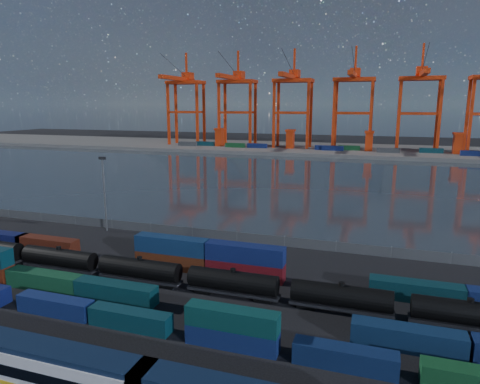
% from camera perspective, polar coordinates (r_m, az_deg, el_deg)
% --- Properties ---
extents(ground, '(700.00, 700.00, 0.00)m').
position_cam_1_polar(ground, '(64.53, -8.69, -13.92)').
color(ground, black).
rests_on(ground, ground).
extents(harbor_water, '(700.00, 700.00, 0.00)m').
position_cam_1_polar(harbor_water, '(161.32, 8.44, 1.61)').
color(harbor_water, '#2A343C').
rests_on(harbor_water, ground).
extents(far_quay, '(700.00, 70.00, 2.00)m').
position_cam_1_polar(far_quay, '(264.35, 12.47, 5.55)').
color(far_quay, '#514F4C').
rests_on(far_quay, ground).
extents(distant_mountains, '(2470.00, 1100.00, 520.00)m').
position_cam_1_polar(distant_mountains, '(1663.18, 20.50, 17.56)').
color(distant_mountains, '#1E2630').
rests_on(distant_mountains, ground).
extents(passenger_train, '(79.59, 3.41, 5.84)m').
position_cam_1_polar(passenger_train, '(48.76, -26.80, -20.22)').
color(passenger_train, silver).
rests_on(passenger_train, ground).
extents(container_row_south, '(139.56, 2.24, 4.78)m').
position_cam_1_polar(container_row_south, '(69.27, -28.48, -11.77)').
color(container_row_south, '#3E4143').
rests_on(container_row_south, ground).
extents(container_row_mid, '(140.95, 2.55, 5.43)m').
position_cam_1_polar(container_row_mid, '(68.04, -20.06, -11.38)').
color(container_row_mid, '#3F4244').
rests_on(container_row_mid, ground).
extents(container_row_north, '(142.60, 2.63, 5.61)m').
position_cam_1_polar(container_row_north, '(70.25, 0.50, -9.89)').
color(container_row_north, '#111155').
rests_on(container_row_north, ground).
extents(tanker_string, '(122.40, 2.99, 4.27)m').
position_cam_1_polar(tanker_string, '(74.32, -18.35, -9.09)').
color(tanker_string, black).
rests_on(tanker_string, ground).
extents(waterfront_fence, '(160.12, 0.12, 2.20)m').
position_cam_1_polar(waterfront_fence, '(88.22, -0.41, -5.98)').
color(waterfront_fence, '#595B5E').
rests_on(waterfront_fence, ground).
extents(yard_light_mast, '(1.60, 0.40, 16.60)m').
position_cam_1_polar(yard_light_mast, '(98.10, -17.64, 0.26)').
color(yard_light_mast, slate).
rests_on(yard_light_mast, ground).
extents(gantry_cranes, '(197.99, 44.14, 59.78)m').
position_cam_1_polar(gantry_cranes, '(257.51, 10.96, 13.40)').
color(gantry_cranes, red).
rests_on(gantry_cranes, ground).
extents(quay_containers, '(172.58, 10.99, 2.60)m').
position_cam_1_polar(quay_containers, '(251.17, 9.63, 5.88)').
color(quay_containers, navy).
rests_on(quay_containers, far_quay).
extents(straddle_carriers, '(140.00, 7.00, 11.10)m').
position_cam_1_polar(straddle_carriers, '(254.11, 11.73, 6.89)').
color(straddle_carriers, red).
rests_on(straddle_carriers, far_quay).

